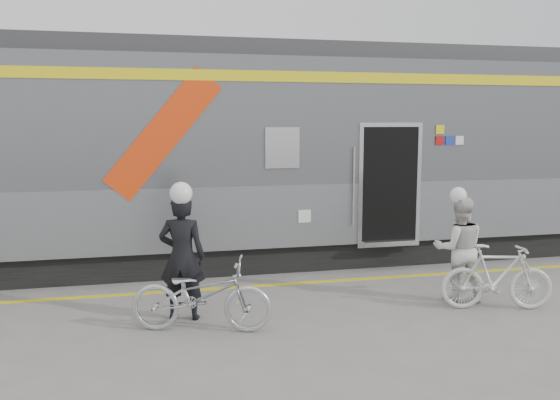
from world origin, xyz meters
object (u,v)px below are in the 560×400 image
object	(u,v)px
man	(182,257)
woman	(459,249)
bicycle_left	(201,295)
bicycle_right	(497,277)

from	to	relation	value
man	woman	xyz separation A→B (m)	(4.13, -0.10, -0.08)
bicycle_left	woman	world-z (taller)	woman
bicycle_left	bicycle_right	size ratio (longest dim) A/B	1.14
bicycle_left	woman	xyz separation A→B (m)	(3.93, 0.45, 0.31)
bicycle_right	man	bearing A→B (deg)	96.75
bicycle_left	bicycle_right	xyz separation A→B (m)	(4.23, -0.10, 0.00)
man	bicycle_left	world-z (taller)	man
woman	man	bearing A→B (deg)	13.71
bicycle_left	bicycle_right	world-z (taller)	bicycle_right
woman	bicycle_right	size ratio (longest dim) A/B	0.99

